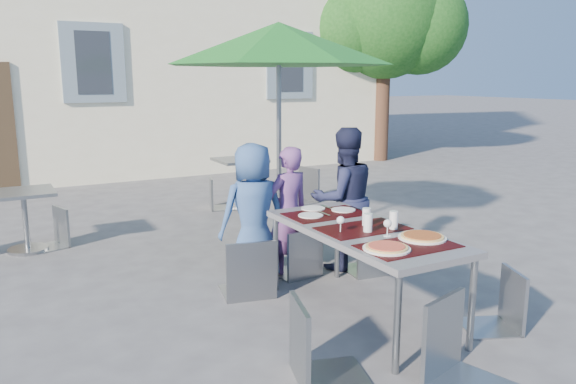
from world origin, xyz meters
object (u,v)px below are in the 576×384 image
child_2 (344,199)px  bg_chair_r_1 (304,164)px  dining_table (362,235)px  chair_5 (461,291)px  chair_0 (248,232)px  child_1 (288,211)px  pizza_near_right (422,237)px  bg_chair_l_1 (217,174)px  cafe_table_1 (240,174)px  patio_umbrella (279,46)px  bg_chair_r_0 (52,205)px  pizza_near_left (387,248)px  cafe_table_0 (25,212)px  child_0 (253,213)px  chair_3 (316,292)px  chair_4 (504,265)px  chair_1 (300,223)px  chair_2 (373,216)px

child_2 → bg_chair_r_1: (1.23, 2.90, -0.12)m
dining_table → chair_5: 1.14m
child_2 → chair_0: child_2 is taller
dining_table → child_1: bearing=90.7°
pizza_near_right → bg_chair_l_1: bearing=87.5°
child_2 → bg_chair_l_1: child_2 is taller
chair_0 → bg_chair_r_1: bg_chair_r_1 is taller
cafe_table_1 → patio_umbrella: bearing=-101.8°
bg_chair_r_1 → bg_chair_r_0: bearing=-169.7°
pizza_near_left → cafe_table_0: bearing=118.5°
child_0 → chair_3: size_ratio=1.30×
pizza_near_left → patio_umbrella: patio_umbrella is taller
chair_4 → cafe_table_1: 4.88m
child_2 → chair_1: (-0.54, -0.03, -0.18)m
patio_umbrella → bg_chair_l_1: 2.79m
chair_4 → bg_chair_r_0: bearing=125.0°
dining_table → bg_chair_r_1: size_ratio=1.79×
chair_1 → chair_4: bearing=-65.7°
child_0 → bg_chair_r_0: 2.64m
chair_2 → chair_4: chair_2 is taller
dining_table → bg_chair_r_0: bg_chair_r_0 is taller
cafe_table_1 → chair_3: bearing=-108.5°
dining_table → patio_umbrella: (0.33, 2.06, 1.59)m
chair_0 → chair_4: bearing=-46.4°
patio_umbrella → pizza_near_right: bearing=-92.5°
bg_chair_r_1 → cafe_table_1: bearing=170.6°
patio_umbrella → child_2: bearing=-75.9°
dining_table → bg_chair_l_1: 4.25m
dining_table → pizza_near_right: 0.51m
bg_chair_r_0 → cafe_table_1: bearing=17.2°
chair_4 → patio_umbrella: bearing=100.4°
dining_table → cafe_table_1: (0.77, 4.17, -0.19)m
dining_table → chair_5: chair_5 is taller
chair_1 → dining_table: bearing=-91.6°
chair_4 → chair_5: 0.99m
pizza_near_right → bg_chair_l_1: (0.20, 4.68, -0.24)m
child_1 → bg_chair_r_0: child_1 is taller
child_1 → child_2: 0.60m
chair_3 → chair_1: bearing=63.2°
pizza_near_left → chair_2: bearing=55.9°
cafe_table_1 → bg_chair_l_1: bg_chair_l_1 is taller
child_0 → chair_3: bearing=78.0°
bg_chair_l_1 → child_0: bearing=-105.3°
bg_chair_r_0 → cafe_table_1: (2.75, 0.85, 0.00)m
pizza_near_right → pizza_near_left: bearing=-167.5°
pizza_near_right → chair_2: chair_2 is taller
chair_5 → patio_umbrella: size_ratio=0.42×
child_1 → chair_4: size_ratio=1.44×
child_2 → chair_1: 0.57m
dining_table → chair_4: chair_4 is taller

